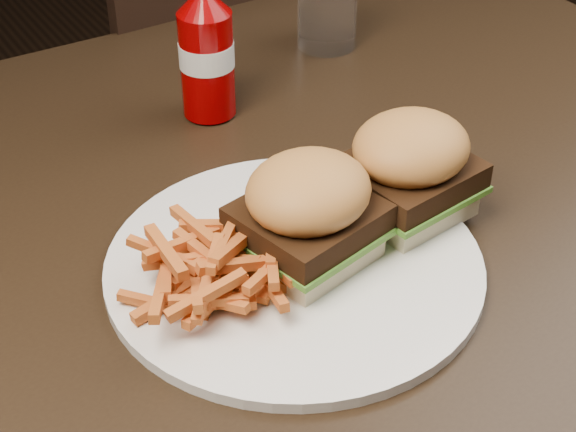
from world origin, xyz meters
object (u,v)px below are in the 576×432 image
chair_far (189,146)px  ketchup_bottle (207,64)px  dining_table (253,205)px  tumbler (327,3)px  plate (294,265)px

chair_far → ketchup_bottle: bearing=67.0°
chair_far → ketchup_bottle: ketchup_bottle is taller
dining_table → tumbler: tumbler is taller
chair_far → ketchup_bottle: 0.60m
chair_far → plate: bearing=70.1°
tumbler → dining_table: bearing=-136.2°
plate → tumbler: bearing=52.8°
chair_far → tumbler: bearing=94.6°
dining_table → plate: 0.13m
ketchup_bottle → dining_table: bearing=-102.3°
dining_table → chair_far: 0.68m
chair_far → ketchup_bottle: (-0.16, -0.43, 0.38)m
plate → tumbler: size_ratio=2.80×
tumbler → chair_far: bearing=96.7°
dining_table → plate: (-0.03, -0.12, 0.03)m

